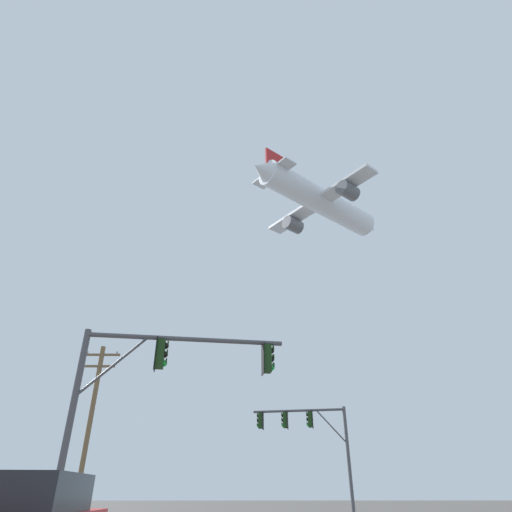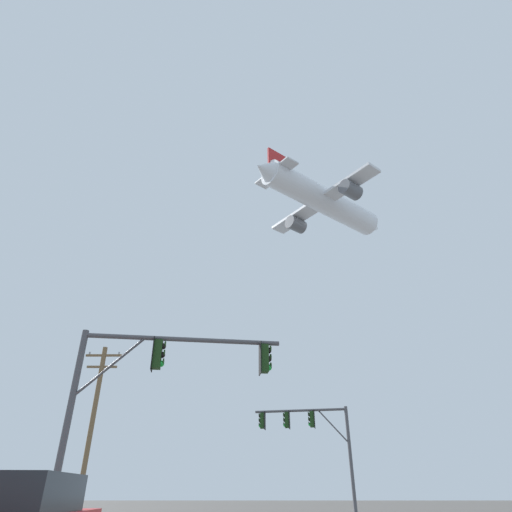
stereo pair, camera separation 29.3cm
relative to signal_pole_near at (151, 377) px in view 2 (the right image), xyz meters
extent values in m
cylinder|color=#4C4C51|center=(-2.22, -0.32, -1.50)|extent=(0.20, 0.20, 5.81)
cylinder|color=#4C4C51|center=(0.87, 0.12, 1.25)|extent=(6.20, 1.03, 0.15)
cylinder|color=#4C4C51|center=(-1.29, -0.18, 0.31)|extent=(1.92, 0.35, 1.94)
cube|color=#193814|center=(3.47, 0.49, 0.73)|extent=(0.30, 0.35, 0.90)
cylinder|color=#193814|center=(3.47, 0.49, 1.24)|extent=(0.05, 0.05, 0.12)
cube|color=black|center=(3.33, 0.47, 0.73)|extent=(0.09, 0.46, 1.04)
sphere|color=black|center=(3.61, 0.51, 1.00)|extent=(0.20, 0.20, 0.20)
cylinder|color=#193814|center=(3.68, 0.52, 1.06)|extent=(0.07, 0.21, 0.21)
sphere|color=black|center=(3.61, 0.51, 0.72)|extent=(0.20, 0.20, 0.20)
cylinder|color=#193814|center=(3.68, 0.52, 0.78)|extent=(0.07, 0.21, 0.21)
sphere|color=green|center=(3.61, 0.51, 0.44)|extent=(0.20, 0.20, 0.20)
cylinder|color=#193814|center=(3.68, 0.52, 0.50)|extent=(0.07, 0.21, 0.21)
cube|color=#193814|center=(0.07, 0.01, 0.73)|extent=(0.30, 0.35, 0.90)
cylinder|color=#193814|center=(0.07, 0.01, 1.24)|extent=(0.05, 0.05, 0.12)
cube|color=black|center=(-0.07, -0.01, 0.73)|extent=(0.09, 0.46, 1.04)
sphere|color=black|center=(0.21, 0.03, 1.00)|extent=(0.20, 0.20, 0.20)
cylinder|color=#193814|center=(0.28, 0.04, 1.06)|extent=(0.07, 0.21, 0.21)
sphere|color=black|center=(0.21, 0.03, 0.72)|extent=(0.20, 0.20, 0.20)
cylinder|color=#193814|center=(0.28, 0.04, 0.78)|extent=(0.07, 0.21, 0.21)
sphere|color=green|center=(0.21, 0.03, 0.44)|extent=(0.20, 0.20, 0.20)
cylinder|color=#193814|center=(0.28, 0.04, 0.50)|extent=(0.07, 0.21, 0.21)
cylinder|color=#4C4C51|center=(8.61, 13.56, -1.49)|extent=(0.20, 0.20, 5.84)
cylinder|color=#4C4C51|center=(5.89, 14.10, 1.27)|extent=(5.47, 1.23, 0.15)
cylinder|color=#4C4C51|center=(7.79, 13.72, 0.33)|extent=(1.71, 0.42, 1.95)
cube|color=#193814|center=(3.60, 14.56, 0.75)|extent=(0.32, 0.36, 0.90)
cylinder|color=#193814|center=(3.60, 14.56, 1.26)|extent=(0.05, 0.05, 0.12)
cube|color=black|center=(3.74, 14.53, 0.75)|extent=(0.11, 0.46, 1.04)
sphere|color=black|center=(3.46, 14.59, 1.02)|extent=(0.20, 0.20, 0.20)
cylinder|color=#193814|center=(3.40, 14.60, 1.08)|extent=(0.08, 0.21, 0.21)
sphere|color=black|center=(3.46, 14.59, 0.74)|extent=(0.20, 0.20, 0.20)
cylinder|color=#193814|center=(3.40, 14.60, 0.80)|extent=(0.08, 0.21, 0.21)
sphere|color=green|center=(3.46, 14.59, 0.46)|extent=(0.20, 0.20, 0.20)
cylinder|color=#193814|center=(3.40, 14.60, 0.52)|extent=(0.08, 0.21, 0.21)
cube|color=#193814|center=(5.10, 14.26, 0.75)|extent=(0.32, 0.36, 0.90)
cylinder|color=#193814|center=(5.10, 14.26, 1.26)|extent=(0.05, 0.05, 0.12)
cube|color=black|center=(5.24, 14.23, 0.75)|extent=(0.11, 0.46, 1.04)
sphere|color=black|center=(4.96, 14.29, 1.02)|extent=(0.20, 0.20, 0.20)
cylinder|color=#193814|center=(4.89, 14.30, 1.08)|extent=(0.08, 0.21, 0.21)
sphere|color=black|center=(4.96, 14.29, 0.74)|extent=(0.20, 0.20, 0.20)
cylinder|color=#193814|center=(4.89, 14.30, 0.80)|extent=(0.08, 0.21, 0.21)
sphere|color=green|center=(4.96, 14.29, 0.46)|extent=(0.20, 0.20, 0.20)
cylinder|color=#193814|center=(4.89, 14.30, 0.52)|extent=(0.08, 0.21, 0.21)
cube|color=#193814|center=(6.60, 13.96, 0.75)|extent=(0.32, 0.36, 0.90)
cylinder|color=#193814|center=(6.60, 13.96, 1.26)|extent=(0.05, 0.05, 0.12)
cube|color=black|center=(6.73, 13.94, 0.75)|extent=(0.11, 0.46, 1.04)
sphere|color=black|center=(6.45, 13.99, 1.02)|extent=(0.20, 0.20, 0.20)
cylinder|color=#193814|center=(6.39, 14.00, 1.08)|extent=(0.08, 0.21, 0.21)
sphere|color=black|center=(6.45, 13.99, 0.74)|extent=(0.20, 0.20, 0.20)
cylinder|color=#193814|center=(6.39, 14.00, 0.80)|extent=(0.08, 0.21, 0.21)
sphere|color=green|center=(6.45, 13.99, 0.46)|extent=(0.20, 0.20, 0.20)
cylinder|color=#193814|center=(6.39, 14.00, 0.52)|extent=(0.08, 0.21, 0.21)
cylinder|color=brown|center=(-6.12, 12.40, 0.15)|extent=(0.28, 0.28, 9.13)
cube|color=brown|center=(-6.12, 12.40, 4.22)|extent=(2.20, 0.12, 0.12)
cube|color=brown|center=(-6.12, 12.40, 3.52)|extent=(1.80, 0.12, 0.12)
cylinder|color=gray|center=(-7.02, 12.40, 4.34)|extent=(0.10, 0.10, 0.18)
cylinder|color=gray|center=(-5.22, 12.40, 4.34)|extent=(0.10, 0.10, 0.18)
cylinder|color=white|center=(11.91, 31.13, 29.79)|extent=(16.18, 13.66, 3.21)
cone|color=white|center=(19.79, 37.32, 29.79)|extent=(3.62, 3.76, 3.05)
cone|color=white|center=(4.10, 25.01, 29.79)|extent=(3.26, 3.38, 2.73)
cube|color=silver|center=(11.51, 30.82, 29.31)|extent=(12.25, 14.77, 0.36)
cylinder|color=#595B60|center=(8.57, 34.58, 28.35)|extent=(3.01, 2.90, 1.80)
cylinder|color=#595B60|center=(14.46, 27.07, 28.35)|extent=(3.01, 2.90, 1.80)
cube|color=#B21E1E|center=(5.76, 26.31, 31.60)|extent=(2.36, 1.92, 3.81)
cube|color=silver|center=(5.60, 26.18, 30.10)|extent=(5.13, 5.85, 0.20)
cube|color=#1E2328|center=(-0.74, -5.27, -3.11)|extent=(1.76, 2.32, 0.60)
camera|label=1|loc=(2.91, -13.29, -3.09)|focal=29.85mm
camera|label=2|loc=(3.20, -13.30, -3.09)|focal=29.85mm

